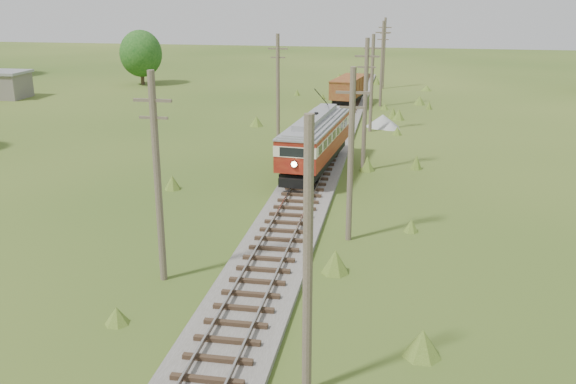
# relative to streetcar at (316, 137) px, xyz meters

# --- Properties ---
(railbed_main) EXTENTS (3.60, 96.00, 0.57)m
(railbed_main) POSITION_rel_streetcar_xyz_m (0.00, 4.00, -2.29)
(railbed_main) COLOR #605B54
(railbed_main) RESTS_ON ground
(streetcar) EXTENTS (3.71, 11.63, 5.26)m
(streetcar) POSITION_rel_streetcar_xyz_m (0.00, 0.00, 0.00)
(streetcar) COLOR black
(streetcar) RESTS_ON ground
(gondola) EXTENTS (3.56, 7.79, 2.49)m
(gondola) POSITION_rel_streetcar_xyz_m (0.00, 26.58, -0.58)
(gondola) COLOR black
(gondola) RESTS_ON ground
(gravel_pile) EXTENTS (3.10, 3.29, 1.13)m
(gravel_pile) POSITION_rel_streetcar_xyz_m (4.15, 16.09, -1.96)
(gravel_pile) COLOR gray
(gravel_pile) RESTS_ON ground
(utility_pole_r_1) EXTENTS (0.30, 0.30, 8.80)m
(utility_pole_r_1) POSITION_rel_streetcar_xyz_m (3.10, -25.00, 1.91)
(utility_pole_r_1) COLOR brown
(utility_pole_r_1) RESTS_ON ground
(utility_pole_r_2) EXTENTS (1.60, 0.30, 8.60)m
(utility_pole_r_2) POSITION_rel_streetcar_xyz_m (3.30, -12.00, 1.94)
(utility_pole_r_2) COLOR brown
(utility_pole_r_2) RESTS_ON ground
(utility_pole_r_3) EXTENTS (1.60, 0.30, 9.00)m
(utility_pole_r_3) POSITION_rel_streetcar_xyz_m (3.20, 1.00, 2.14)
(utility_pole_r_3) COLOR brown
(utility_pole_r_3) RESTS_ON ground
(utility_pole_r_4) EXTENTS (1.60, 0.30, 8.40)m
(utility_pole_r_4) POSITION_rel_streetcar_xyz_m (3.00, 14.00, 1.84)
(utility_pole_r_4) COLOR brown
(utility_pole_r_4) RESTS_ON ground
(utility_pole_r_5) EXTENTS (1.60, 0.30, 8.90)m
(utility_pole_r_5) POSITION_rel_streetcar_xyz_m (3.40, 27.00, 2.09)
(utility_pole_r_5) COLOR brown
(utility_pole_r_5) RESTS_ON ground
(utility_pole_r_6) EXTENTS (1.60, 0.30, 8.70)m
(utility_pole_r_6) POSITION_rel_streetcar_xyz_m (3.20, 40.00, 1.99)
(utility_pole_r_6) COLOR brown
(utility_pole_r_6) RESTS_ON ground
(utility_pole_l_a) EXTENTS (1.60, 0.30, 9.00)m
(utility_pole_l_a) POSITION_rel_streetcar_xyz_m (-4.20, -18.00, 2.14)
(utility_pole_l_a) COLOR brown
(utility_pole_l_a) RESTS_ON ground
(utility_pole_l_b) EXTENTS (1.60, 0.30, 8.60)m
(utility_pole_l_b) POSITION_rel_streetcar_xyz_m (-4.50, 10.00, 1.94)
(utility_pole_l_b) COLOR brown
(utility_pole_l_b) RESTS_ON ground
(tree_mid_a) EXTENTS (5.46, 5.46, 7.03)m
(tree_mid_a) POSITION_rel_streetcar_xyz_m (-28.00, 38.00, 1.53)
(tree_mid_a) COLOR #38281C
(tree_mid_a) RESTS_ON ground
(shed) EXTENTS (6.40, 4.40, 3.10)m
(shed) POSITION_rel_streetcar_xyz_m (-40.00, 25.00, -0.91)
(shed) COLOR slate
(shed) RESTS_ON ground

